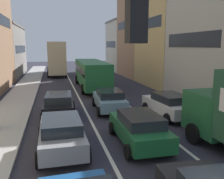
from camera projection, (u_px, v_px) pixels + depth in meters
sidewalk_left at (22, 94)px, 22.80m from camera, size 2.60×64.00×0.14m
lane_stripe_left at (76, 92)px, 23.97m from camera, size 0.16×60.00×0.01m
lane_stripe_right at (110, 91)px, 24.76m from camera, size 0.16×60.00×0.01m
building_row_right at (179, 32)px, 27.00m from camera, size 7.20×43.90×13.78m
traffic_light_pole at (6, 95)px, 3.43m from camera, size 3.58×0.38×5.50m
sedan_centre_lane_second at (139, 128)px, 11.21m from camera, size 2.10×4.32×1.49m
wagon_left_lane_second at (62, 133)px, 10.53m from camera, size 2.09×4.31×1.49m
hatchback_centre_lane_third at (109, 99)px, 17.11m from camera, size 2.22×4.38×1.49m
sedan_left_lane_third at (59, 104)px, 15.75m from camera, size 2.25×4.39×1.49m
sedan_right_lane_behind_truck at (169, 104)px, 15.68m from camera, size 2.29×4.41×1.49m
bus_mid_queue_primary at (91, 72)px, 25.88m from camera, size 2.91×10.53×2.90m
bus_far_queue_secondary at (56, 57)px, 37.96m from camera, size 2.92×10.54×5.06m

